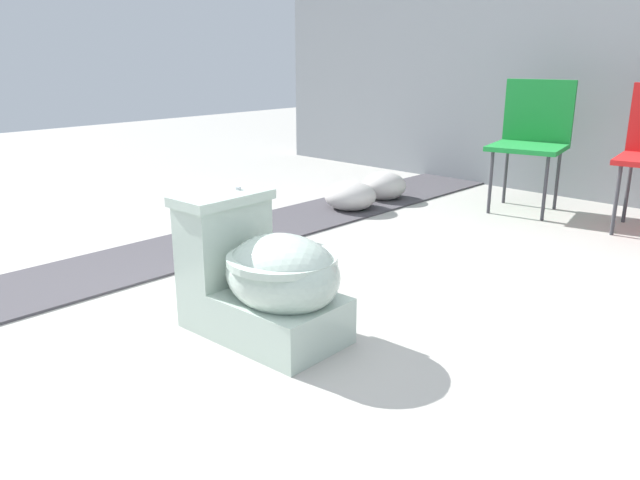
# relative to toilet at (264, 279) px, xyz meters

# --- Properties ---
(ground_plane) EXTENTS (14.00, 14.00, 0.00)m
(ground_plane) POSITION_rel_toilet_xyz_m (0.09, -0.08, -0.22)
(ground_plane) COLOR #A8A59E
(gravel_strip) EXTENTS (0.56, 8.00, 0.01)m
(gravel_strip) POSITION_rel_toilet_xyz_m (-1.08, 0.42, -0.21)
(gravel_strip) COLOR #423F44
(gravel_strip) RESTS_ON ground
(toilet) EXTENTS (0.65, 0.40, 0.52)m
(toilet) POSITION_rel_toilet_xyz_m (0.00, 0.00, 0.00)
(toilet) COLOR #B2C6B7
(toilet) RESTS_ON ground
(folding_chair_left) EXTENTS (0.52, 0.52, 0.83)m
(folding_chair_left) POSITION_rel_toilet_xyz_m (-0.20, 2.51, 0.29)
(folding_chair_left) COLOR #1E8C38
(folding_chair_left) RESTS_ON ground
(boulder_near) EXTENTS (0.40, 0.39, 0.19)m
(boulder_near) POSITION_rel_toilet_xyz_m (-1.01, 1.65, -0.13)
(boulder_near) COLOR #B7B2AD
(boulder_near) RESTS_ON ground
(boulder_far) EXTENTS (0.37, 0.38, 0.20)m
(boulder_far) POSITION_rel_toilet_xyz_m (-1.04, 2.04, -0.12)
(boulder_far) COLOR #B7B2AD
(boulder_far) RESTS_ON ground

